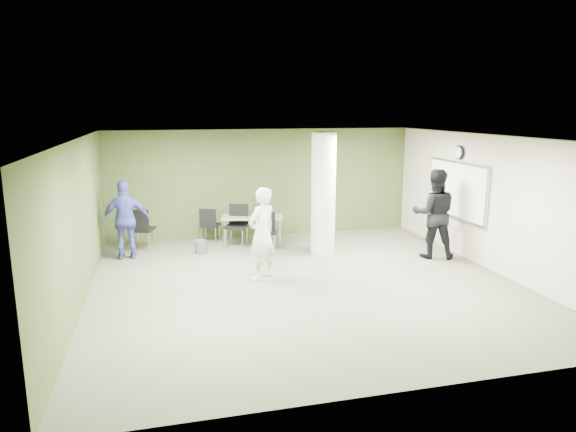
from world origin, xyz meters
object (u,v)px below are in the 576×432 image
object	(u,v)px
woman_white	(262,234)
folding_table	(253,218)
chair_back_left	(141,226)
man_blue	(126,220)
man_black	(434,214)

from	to	relation	value
woman_white	folding_table	bearing A→B (deg)	-131.27
folding_table	chair_back_left	distance (m)	2.67
man_blue	woman_white	bearing A→B (deg)	138.89
folding_table	chair_back_left	bearing A→B (deg)	-169.40
chair_back_left	folding_table	bearing A→B (deg)	-163.32
man_black	chair_back_left	bearing A→B (deg)	1.16
folding_table	man_black	world-z (taller)	man_black
woman_white	man_black	xyz separation A→B (m)	(4.04, 0.53, 0.09)
folding_table	man_black	bearing A→B (deg)	-17.81
chair_back_left	man_blue	world-z (taller)	man_blue
woman_white	man_black	bearing A→B (deg)	152.52
chair_back_left	woman_white	distance (m)	3.62
chair_back_left	man_black	world-z (taller)	man_black
folding_table	man_blue	xyz separation A→B (m)	(-2.95, -0.56, 0.23)
woman_white	man_blue	size ratio (longest dim) A/B	1.03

